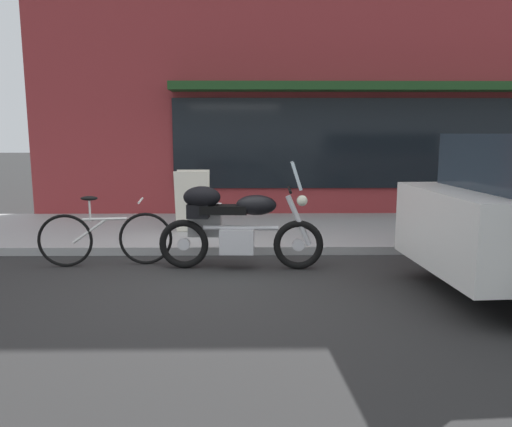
# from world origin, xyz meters

# --- Properties ---
(ground_plane) EXTENTS (80.00, 80.00, 0.00)m
(ground_plane) POSITION_xyz_m (0.00, 0.00, 0.00)
(ground_plane) COLOR #292929
(storefront_building) EXTENTS (19.28, 0.90, 7.58)m
(storefront_building) POSITION_xyz_m (5.64, 4.52, 3.70)
(storefront_building) COLOR #983034
(storefront_building) RESTS_ON ground_plane
(touring_motorcycle) EXTENTS (2.15, 0.73, 1.40)m
(touring_motorcycle) POSITION_xyz_m (0.19, 0.63, 0.61)
(touring_motorcycle) COLOR black
(touring_motorcycle) RESTS_ON ground_plane
(parked_bicycle) EXTENTS (1.75, 0.48, 0.94)m
(parked_bicycle) POSITION_xyz_m (-1.49, 0.77, 0.38)
(parked_bicycle) COLOR black
(parked_bicycle) RESTS_ON ground_plane
(sandwich_board_sign) EXTENTS (0.55, 0.43, 1.02)m
(sandwich_board_sign) POSITION_xyz_m (-0.52, 2.48, 0.64)
(sandwich_board_sign) COLOR silver
(sandwich_board_sign) RESTS_ON sidewalk_curb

